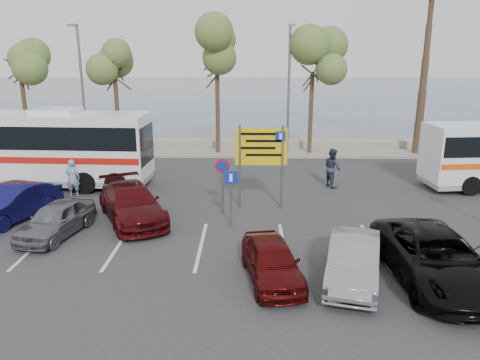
{
  "coord_description": "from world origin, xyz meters",
  "views": [
    {
      "loc": [
        0.4,
        -16.17,
        6.61
      ],
      "look_at": [
        0.11,
        3.0,
        1.29
      ],
      "focal_mm": 35.0,
      "sensor_mm": 36.0,
      "label": 1
    }
  ],
  "objects_px": {
    "street_lamp_right": "(289,84)",
    "pedestrian_far": "(332,168)",
    "coach_bus_left": "(24,150)",
    "car_maroon": "(132,203)",
    "car_red": "(272,261)",
    "pedestrian_near": "(73,178)",
    "car_blue": "(13,203)",
    "direction_sign": "(261,153)",
    "street_lamp_left": "(82,84)",
    "car_silver_a": "(56,219)",
    "suv_black": "(436,258)",
    "car_silver_b": "(353,260)"
  },
  "relations": [
    {
      "from": "car_red",
      "to": "coach_bus_left",
      "type": "bearing_deg",
      "value": 130.43
    },
    {
      "from": "street_lamp_right",
      "to": "direction_sign",
      "type": "distance_m",
      "value": 10.73
    },
    {
      "from": "direction_sign",
      "to": "pedestrian_near",
      "type": "height_order",
      "value": "direction_sign"
    },
    {
      "from": "car_blue",
      "to": "car_red",
      "type": "xyz_separation_m",
      "value": [
        10.15,
        -5.0,
        -0.08
      ]
    },
    {
      "from": "street_lamp_right",
      "to": "pedestrian_near",
      "type": "xyz_separation_m",
      "value": [
        -10.72,
        -8.8,
        -3.72
      ]
    },
    {
      "from": "coach_bus_left",
      "to": "street_lamp_left",
      "type": "bearing_deg",
      "value": 83.97
    },
    {
      "from": "car_silver_a",
      "to": "car_blue",
      "type": "bearing_deg",
      "value": 157.67
    },
    {
      "from": "street_lamp_left",
      "to": "car_blue",
      "type": "relative_size",
      "value": 1.87
    },
    {
      "from": "direction_sign",
      "to": "street_lamp_left",
      "type": "bearing_deg",
      "value": 136.83
    },
    {
      "from": "suv_black",
      "to": "car_silver_a",
      "type": "bearing_deg",
      "value": 161.9
    },
    {
      "from": "car_silver_a",
      "to": "car_blue",
      "type": "distance_m",
      "value": 2.91
    },
    {
      "from": "coach_bus_left",
      "to": "pedestrian_near",
      "type": "distance_m",
      "value": 3.63
    },
    {
      "from": "car_blue",
      "to": "direction_sign",
      "type": "bearing_deg",
      "value": 27.23
    },
    {
      "from": "car_maroon",
      "to": "car_red",
      "type": "bearing_deg",
      "value": -69.43
    },
    {
      "from": "street_lamp_right",
      "to": "car_maroon",
      "type": "bearing_deg",
      "value": -120.92
    },
    {
      "from": "car_blue",
      "to": "car_maroon",
      "type": "relative_size",
      "value": 0.87
    },
    {
      "from": "coach_bus_left",
      "to": "pedestrian_far",
      "type": "xyz_separation_m",
      "value": [
        15.4,
        0.0,
        -0.84
      ]
    },
    {
      "from": "car_maroon",
      "to": "pedestrian_near",
      "type": "height_order",
      "value": "pedestrian_near"
    },
    {
      "from": "coach_bus_left",
      "to": "suv_black",
      "type": "xyz_separation_m",
      "value": [
        16.69,
        -10.0,
        -1.06
      ]
    },
    {
      "from": "suv_black",
      "to": "coach_bus_left",
      "type": "bearing_deg",
      "value": 145.96
    },
    {
      "from": "car_blue",
      "to": "pedestrian_near",
      "type": "distance_m",
      "value": 3.47
    },
    {
      "from": "street_lamp_right",
      "to": "coach_bus_left",
      "type": "height_order",
      "value": "street_lamp_right"
    },
    {
      "from": "car_maroon",
      "to": "suv_black",
      "type": "relative_size",
      "value": 0.91
    },
    {
      "from": "car_red",
      "to": "suv_black",
      "type": "xyz_separation_m",
      "value": [
        4.8,
        0.0,
        0.14
      ]
    },
    {
      "from": "car_maroon",
      "to": "car_silver_a",
      "type": "bearing_deg",
      "value": -172.02
    },
    {
      "from": "car_silver_a",
      "to": "pedestrian_far",
      "type": "xyz_separation_m",
      "value": [
        11.26,
        6.64,
        0.34
      ]
    },
    {
      "from": "car_red",
      "to": "pedestrian_far",
      "type": "xyz_separation_m",
      "value": [
        3.51,
        10.0,
        0.35
      ]
    },
    {
      "from": "direction_sign",
      "to": "car_silver_b",
      "type": "xyz_separation_m",
      "value": [
        2.55,
        -6.7,
        -1.76
      ]
    },
    {
      "from": "car_silver_a",
      "to": "car_maroon",
      "type": "relative_size",
      "value": 0.75
    },
    {
      "from": "car_blue",
      "to": "car_maroon",
      "type": "bearing_deg",
      "value": 17.6
    },
    {
      "from": "car_silver_b",
      "to": "car_blue",
      "type": "bearing_deg",
      "value": 172.89
    },
    {
      "from": "pedestrian_near",
      "to": "car_blue",
      "type": "bearing_deg",
      "value": 65.6
    },
    {
      "from": "street_lamp_right",
      "to": "suv_black",
      "type": "relative_size",
      "value": 1.47
    },
    {
      "from": "direction_sign",
      "to": "suv_black",
      "type": "height_order",
      "value": "direction_sign"
    },
    {
      "from": "coach_bus_left",
      "to": "car_blue",
      "type": "height_order",
      "value": "coach_bus_left"
    },
    {
      "from": "street_lamp_right",
      "to": "suv_black",
      "type": "xyz_separation_m",
      "value": [
        2.95,
        -17.02,
        -3.84
      ]
    },
    {
      "from": "street_lamp_right",
      "to": "car_silver_b",
      "type": "xyz_separation_m",
      "value": [
        0.55,
        -17.02,
        -3.93
      ]
    },
    {
      "from": "car_maroon",
      "to": "pedestrian_near",
      "type": "xyz_separation_m",
      "value": [
        -3.52,
        3.22,
        0.17
      ]
    },
    {
      "from": "car_blue",
      "to": "pedestrian_far",
      "type": "xyz_separation_m",
      "value": [
        13.66,
        5.0,
        0.27
      ]
    },
    {
      "from": "street_lamp_left",
      "to": "car_silver_a",
      "type": "xyz_separation_m",
      "value": [
        3.4,
        -13.66,
        -3.97
      ]
    },
    {
      "from": "car_blue",
      "to": "car_silver_b",
      "type": "xyz_separation_m",
      "value": [
        12.55,
        -5.0,
        -0.04
      ]
    },
    {
      "from": "street_lamp_right",
      "to": "car_red",
      "type": "relative_size",
      "value": 2.2
    },
    {
      "from": "street_lamp_right",
      "to": "direction_sign",
      "type": "relative_size",
      "value": 2.23
    },
    {
      "from": "street_lamp_right",
      "to": "pedestrian_far",
      "type": "height_order",
      "value": "street_lamp_right"
    },
    {
      "from": "street_lamp_left",
      "to": "coach_bus_left",
      "type": "xyz_separation_m",
      "value": [
        -0.74,
        -7.02,
        -2.79
      ]
    },
    {
      "from": "car_blue",
      "to": "car_silver_b",
      "type": "height_order",
      "value": "car_blue"
    },
    {
      "from": "car_silver_a",
      "to": "suv_black",
      "type": "height_order",
      "value": "suv_black"
    },
    {
      "from": "street_lamp_right",
      "to": "coach_bus_left",
      "type": "distance_m",
      "value": 15.68
    },
    {
      "from": "street_lamp_right",
      "to": "coach_bus_left",
      "type": "bearing_deg",
      "value": -152.94
    },
    {
      "from": "car_maroon",
      "to": "direction_sign",
      "type": "bearing_deg",
      "value": -8.3
    }
  ]
}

